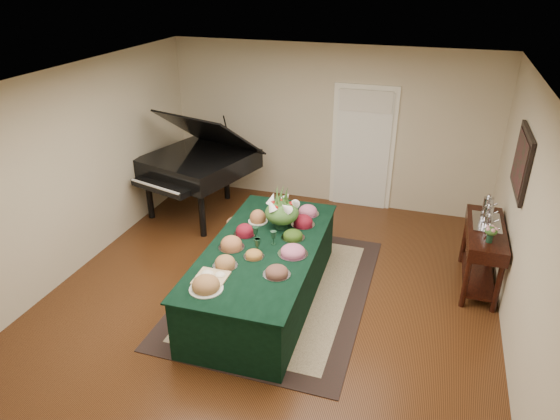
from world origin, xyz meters
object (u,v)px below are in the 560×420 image
(floral_centerpiece, at_px, (282,209))
(grand_piano, at_px, (199,163))
(mahogany_sideboard, at_px, (484,241))
(buffet_table, at_px, (264,273))

(floral_centerpiece, distance_m, grand_piano, 2.39)
(grand_piano, bearing_deg, mahogany_sideboard, -10.92)
(buffet_table, distance_m, floral_centerpiece, 0.84)
(floral_centerpiece, bearing_deg, mahogany_sideboard, 13.99)
(grand_piano, bearing_deg, floral_centerpiece, -37.86)
(buffet_table, height_order, floral_centerpiece, floral_centerpiece)
(floral_centerpiece, height_order, grand_piano, grand_piano)
(floral_centerpiece, distance_m, mahogany_sideboard, 2.60)
(floral_centerpiece, xyz_separation_m, mahogany_sideboard, (2.49, 0.62, -0.37))
(grand_piano, bearing_deg, buffet_table, -47.60)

